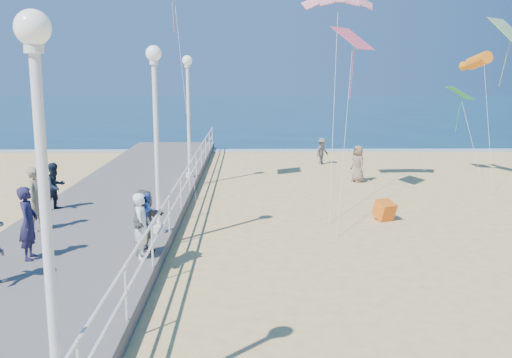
{
  "coord_description": "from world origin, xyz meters",
  "views": [
    {
      "loc": [
        -2.79,
        -16.07,
        4.97
      ],
      "look_at": [
        -2.5,
        2.0,
        1.6
      ],
      "focal_mm": 40.0,
      "sensor_mm": 36.0,
      "label": 1
    }
  ],
  "objects_px": {
    "spectator_6": "(37,199)",
    "toddler_held": "(148,208)",
    "lamp_post_near": "(43,179)",
    "spectator_7": "(55,186)",
    "beach_walker_a": "(322,151)",
    "spectator_5": "(144,222)",
    "beach_walker_c": "(358,164)",
    "spectator_0": "(28,223)",
    "box_kite": "(384,212)",
    "woman_holding_toddler": "(142,226)",
    "lamp_post_mid": "(156,120)",
    "lamp_post_far": "(188,103)"
  },
  "relations": [
    {
      "from": "lamp_post_far",
      "to": "box_kite",
      "type": "height_order",
      "value": "lamp_post_far"
    },
    {
      "from": "spectator_6",
      "to": "box_kite",
      "type": "distance_m",
      "value": 11.17
    },
    {
      "from": "spectator_0",
      "to": "box_kite",
      "type": "height_order",
      "value": "spectator_0"
    },
    {
      "from": "spectator_6",
      "to": "toddler_held",
      "type": "bearing_deg",
      "value": -111.86
    },
    {
      "from": "beach_walker_a",
      "to": "spectator_6",
      "type": "bearing_deg",
      "value": -171.03
    },
    {
      "from": "toddler_held",
      "to": "beach_walker_c",
      "type": "relative_size",
      "value": 0.46
    },
    {
      "from": "spectator_7",
      "to": "box_kite",
      "type": "height_order",
      "value": "spectator_7"
    },
    {
      "from": "spectator_0",
      "to": "beach_walker_a",
      "type": "bearing_deg",
      "value": -35.27
    },
    {
      "from": "lamp_post_near",
      "to": "spectator_0",
      "type": "distance_m",
      "value": 7.6
    },
    {
      "from": "lamp_post_mid",
      "to": "spectator_6",
      "type": "height_order",
      "value": "lamp_post_mid"
    },
    {
      "from": "box_kite",
      "to": "beach_walker_c",
      "type": "bearing_deg",
      "value": 61.19
    },
    {
      "from": "lamp_post_near",
      "to": "spectator_6",
      "type": "height_order",
      "value": "lamp_post_near"
    },
    {
      "from": "woman_holding_toddler",
      "to": "beach_walker_c",
      "type": "height_order",
      "value": "woman_holding_toddler"
    },
    {
      "from": "lamp_post_near",
      "to": "spectator_7",
      "type": "relative_size",
      "value": 3.31
    },
    {
      "from": "beach_walker_a",
      "to": "spectator_5",
      "type": "bearing_deg",
      "value": -157.61
    },
    {
      "from": "lamp_post_near",
      "to": "spectator_0",
      "type": "relative_size",
      "value": 2.9
    },
    {
      "from": "spectator_5",
      "to": "beach_walker_a",
      "type": "bearing_deg",
      "value": -8.31
    },
    {
      "from": "spectator_7",
      "to": "lamp_post_near",
      "type": "bearing_deg",
      "value": -128.72
    },
    {
      "from": "lamp_post_far",
      "to": "beach_walker_a",
      "type": "height_order",
      "value": "lamp_post_far"
    },
    {
      "from": "woman_holding_toddler",
      "to": "toddler_held",
      "type": "height_order",
      "value": "woman_holding_toddler"
    },
    {
      "from": "spectator_0",
      "to": "beach_walker_c",
      "type": "relative_size",
      "value": 1.08
    },
    {
      "from": "woman_holding_toddler",
      "to": "box_kite",
      "type": "xyz_separation_m",
      "value": [
        7.3,
        5.11,
        -0.93
      ]
    },
    {
      "from": "lamp_post_mid",
      "to": "spectator_5",
      "type": "xyz_separation_m",
      "value": [
        -0.05,
        -2.02,
        -2.41
      ]
    },
    {
      "from": "spectator_6",
      "to": "lamp_post_near",
      "type": "bearing_deg",
      "value": -146.55
    },
    {
      "from": "spectator_5",
      "to": "beach_walker_c",
      "type": "relative_size",
      "value": 1.0
    },
    {
      "from": "lamp_post_near",
      "to": "beach_walker_a",
      "type": "bearing_deg",
      "value": 74.37
    },
    {
      "from": "spectator_6",
      "to": "spectator_7",
      "type": "height_order",
      "value": "spectator_6"
    },
    {
      "from": "woman_holding_toddler",
      "to": "spectator_6",
      "type": "height_order",
      "value": "spectator_6"
    },
    {
      "from": "spectator_5",
      "to": "spectator_7",
      "type": "height_order",
      "value": "spectator_5"
    },
    {
      "from": "lamp_post_near",
      "to": "woman_holding_toddler",
      "type": "distance_m",
      "value": 7.08
    },
    {
      "from": "toddler_held",
      "to": "beach_walker_a",
      "type": "height_order",
      "value": "toddler_held"
    },
    {
      "from": "lamp_post_far",
      "to": "box_kite",
      "type": "xyz_separation_m",
      "value": [
        7.25,
        -6.25,
        -3.36
      ]
    },
    {
      "from": "lamp_post_near",
      "to": "spectator_0",
      "type": "bearing_deg",
      "value": 113.2
    },
    {
      "from": "toddler_held",
      "to": "lamp_post_far",
      "type": "bearing_deg",
      "value": -0.37
    },
    {
      "from": "spectator_6",
      "to": "beach_walker_c",
      "type": "xyz_separation_m",
      "value": [
        11.28,
        9.49,
        -0.5
      ]
    },
    {
      "from": "beach_walker_c",
      "to": "box_kite",
      "type": "distance_m",
      "value": 7.08
    },
    {
      "from": "toddler_held",
      "to": "box_kite",
      "type": "height_order",
      "value": "toddler_held"
    },
    {
      "from": "spectator_5",
      "to": "spectator_7",
      "type": "distance_m",
      "value": 6.25
    },
    {
      "from": "spectator_5",
      "to": "spectator_6",
      "type": "relative_size",
      "value": 0.9
    },
    {
      "from": "lamp_post_near",
      "to": "beach_walker_a",
      "type": "relative_size",
      "value": 3.62
    },
    {
      "from": "spectator_0",
      "to": "lamp_post_mid",
      "type": "bearing_deg",
      "value": -56.87
    },
    {
      "from": "lamp_post_near",
      "to": "spectator_6",
      "type": "relative_size",
      "value": 2.82
    },
    {
      "from": "lamp_post_mid",
      "to": "box_kite",
      "type": "xyz_separation_m",
      "value": [
        7.25,
        2.75,
        -3.36
      ]
    },
    {
      "from": "spectator_6",
      "to": "box_kite",
      "type": "xyz_separation_m",
      "value": [
        10.85,
        2.45,
        -1.04
      ]
    },
    {
      "from": "lamp_post_mid",
      "to": "toddler_held",
      "type": "xyz_separation_m",
      "value": [
        0.09,
        -2.2,
        -2.02
      ]
    },
    {
      "from": "woman_holding_toddler",
      "to": "spectator_7",
      "type": "xyz_separation_m",
      "value": [
        -3.87,
        5.24,
        -0.03
      ]
    },
    {
      "from": "spectator_5",
      "to": "beach_walker_c",
      "type": "xyz_separation_m",
      "value": [
        7.73,
        11.81,
        -0.4
      ]
    },
    {
      "from": "spectator_7",
      "to": "spectator_6",
      "type": "bearing_deg",
      "value": -139.89
    },
    {
      "from": "lamp_post_mid",
      "to": "box_kite",
      "type": "bearing_deg",
      "value": 20.79
    },
    {
      "from": "lamp_post_mid",
      "to": "woman_holding_toddler",
      "type": "xyz_separation_m",
      "value": [
        -0.06,
        -2.35,
        -2.43
      ]
    }
  ]
}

